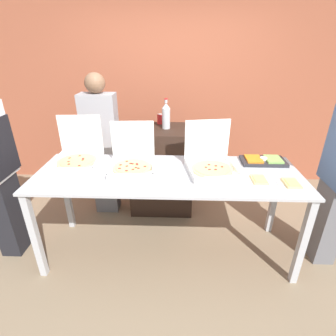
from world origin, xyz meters
TOP-DOWN VIEW (x-y plane):
  - ground_plane at (0.00, 0.00)m, footprint 16.00×16.00m
  - brick_wall_behind at (0.00, 1.70)m, footprint 10.00×0.06m
  - buffet_table at (0.00, 0.00)m, footprint 2.43×0.83m
  - pizza_box_near_left at (0.40, 0.09)m, footprint 0.50×0.52m
  - pizza_box_far_right at (-0.34, 0.10)m, footprint 0.44×0.45m
  - pizza_box_far_left at (-0.90, 0.21)m, footprint 0.45×0.47m
  - paper_plate_front_center at (0.79, -0.13)m, footprint 0.23×0.23m
  - paper_plate_front_left at (1.04, -0.19)m, footprint 0.22×0.22m
  - veggie_tray at (0.94, 0.26)m, footprint 0.43×0.24m
  - sideboard_podium at (-0.11, 0.85)m, footprint 0.77×0.57m
  - soda_bottle at (-0.05, 0.86)m, footprint 0.10×0.10m
  - soda_can_silver at (-0.33, 0.64)m, footprint 0.07×0.07m
  - soda_can_colored at (-0.14, 1.05)m, footprint 0.07×0.07m
  - person_guest_plaid at (-0.81, 0.75)m, footprint 0.40×0.22m

SIDE VIEW (x-z plane):
  - ground_plane at x=0.00m, z-range 0.00..0.00m
  - sideboard_podium at x=-0.11m, z-range 0.00..1.08m
  - buffet_table at x=0.00m, z-range 0.35..1.27m
  - person_guest_plaid at x=-0.81m, z-range 0.05..1.76m
  - paper_plate_front_center at x=0.79m, z-range 0.91..0.94m
  - paper_plate_front_left at x=1.04m, z-range 0.91..0.94m
  - veggie_tray at x=0.94m, z-range 0.91..0.96m
  - pizza_box_far_right at x=-0.34m, z-range 0.78..1.19m
  - pizza_box_far_left at x=-0.90m, z-range 0.78..1.21m
  - pizza_box_near_left at x=0.40m, z-range 0.78..1.21m
  - soda_can_silver at x=-0.33m, z-range 1.07..1.20m
  - soda_can_colored at x=-0.14m, z-range 1.07..1.20m
  - soda_bottle at x=-0.05m, z-range 1.05..1.40m
  - brick_wall_behind at x=0.00m, z-range 0.00..2.80m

